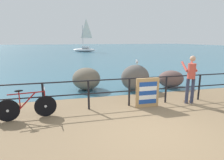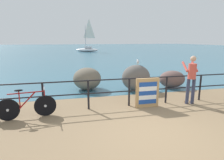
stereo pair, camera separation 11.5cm
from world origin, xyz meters
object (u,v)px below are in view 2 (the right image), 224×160
sailboat (87,48)px  person_at_railing (191,77)px  seagull (138,62)px  breakwater_boulder_left (87,79)px  folded_deckchair_stack (147,93)px  breakwater_boulder_right (172,79)px  bicycle (27,106)px  breakwater_boulder_main (136,78)px

sailboat → person_at_railing: bearing=113.2°
seagull → breakwater_boulder_left: bearing=89.0°
person_at_railing → folded_deckchair_stack: bearing=101.2°
breakwater_boulder_right → seagull: size_ratio=3.83×
breakwater_boulder_right → folded_deckchair_stack: bearing=-135.1°
folded_deckchair_stack → seagull: bearing=78.0°
bicycle → breakwater_boulder_right: bicycle is taller
bicycle → sailboat: 31.21m
folded_deckchair_stack → breakwater_boulder_right: folded_deckchair_stack is taller
breakwater_boulder_main → sailboat: 28.51m
bicycle → sailboat: bearing=73.8°
bicycle → folded_deckchair_stack: (3.92, 0.10, 0.13)m
seagull → sailboat: 28.42m
breakwater_boulder_left → sailboat: 27.97m
bicycle → breakwater_boulder_right: 6.71m
folded_deckchair_stack → seagull: 2.52m
bicycle → folded_deckchair_stack: 3.92m
person_at_railing → sailboat: 30.78m
folded_deckchair_stack → seagull: size_ratio=3.04×
seagull → sailboat: bearing=12.0°
bicycle → folded_deckchair_stack: size_ratio=1.63×
person_at_railing → seagull: (-1.19, 2.36, 0.34)m
bicycle → sailboat: (4.83, 30.83, 0.32)m
breakwater_boulder_right → sailboat: sailboat is taller
breakwater_boulder_main → breakwater_boulder_right: size_ratio=1.02×
breakwater_boulder_left → sailboat: bearing=84.4°
breakwater_boulder_main → sailboat: sailboat is taller
person_at_railing → breakwater_boulder_main: size_ratio=1.33×
breakwater_boulder_right → sailboat: bearing=92.9°
bicycle → breakwater_boulder_left: breakwater_boulder_left is taller
breakwater_boulder_main → breakwater_boulder_right: (1.94, 0.09, -0.18)m
person_at_railing → seagull: person_at_railing is taller
person_at_railing → seagull: size_ratio=5.20×
seagull → sailboat: sailboat is taller
folded_deckchair_stack → breakwater_boulder_right: 3.30m
breakwater_boulder_main → seagull: size_ratio=3.90×
breakwater_boulder_main → seagull: (0.10, 0.10, 0.74)m
folded_deckchair_stack → breakwater_boulder_left: (-1.82, 2.90, 0.00)m
folded_deckchair_stack → seagull: seagull is taller
breakwater_boulder_right → seagull: seagull is taller
sailboat → bicycle: bearing=102.9°
bicycle → seagull: seagull is taller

